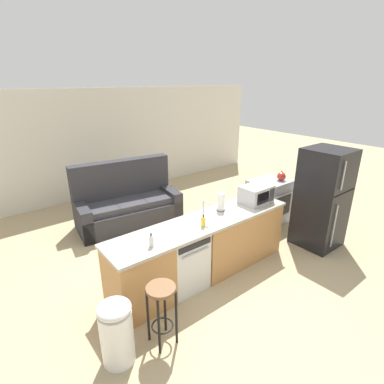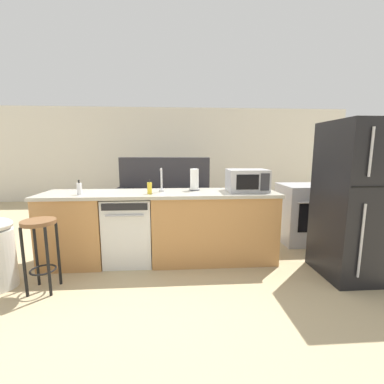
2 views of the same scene
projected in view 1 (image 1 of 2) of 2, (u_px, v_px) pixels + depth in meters
name	position (u px, v px, depth m)	size (l,w,h in m)	color
ground_plane	(196.00, 278.00, 4.48)	(24.00, 24.00, 0.00)	tan
wall_back	(97.00, 144.00, 7.27)	(10.00, 0.06, 2.60)	silver
kitchen_counter	(208.00, 248.00, 4.47)	(2.94, 0.66, 0.90)	#B77F47
dishwasher	(182.00, 259.00, 4.18)	(0.58, 0.61, 0.84)	silver
stove_range	(268.00, 201.00, 6.08)	(0.76, 0.68, 0.90)	#A8AAB2
refrigerator	(322.00, 198.00, 5.13)	(0.72, 0.73, 1.73)	black
microwave	(256.00, 194.00, 4.83)	(0.50, 0.37, 0.28)	#B7B7BC
sink_faucet	(204.00, 212.00, 4.22)	(0.07, 0.18, 0.30)	silver
paper_towel_roll	(221.00, 202.00, 4.53)	(0.14, 0.14, 0.28)	#4C4C51
soap_bottle	(203.00, 222.00, 4.05)	(0.06, 0.06, 0.18)	yellow
dish_soap_bottle	(151.00, 241.00, 3.57)	(0.06, 0.06, 0.18)	silver
kettle	(281.00, 176.00, 5.90)	(0.21, 0.17, 0.19)	red
bar_stool	(161.00, 303.00, 3.21)	(0.32, 0.32, 0.74)	brown
trash_bin	(117.00, 332.00, 3.04)	(0.35, 0.35, 0.74)	white
couch	(127.00, 204.00, 6.08)	(2.10, 1.15, 1.27)	#2D2D33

